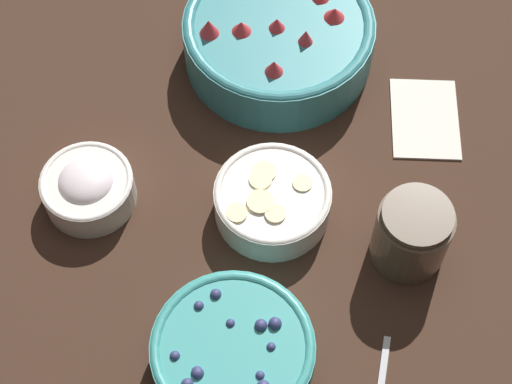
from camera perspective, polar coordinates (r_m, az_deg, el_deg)
ground_plane at (r=1.11m, az=1.10°, el=1.24°), size 4.00×4.00×0.00m
bowl_strawberries at (r=1.19m, az=1.51°, el=10.37°), size 0.26×0.26×0.10m
bowl_blueberries at (r=0.97m, az=-1.55°, el=-10.67°), size 0.18×0.18×0.06m
bowl_bananas at (r=1.06m, az=1.09°, el=-0.51°), size 0.15×0.15×0.05m
bowl_cream at (r=1.09m, az=-11.15°, el=0.34°), size 0.12×0.12×0.06m
jar_chocolate at (r=1.03m, az=10.31°, el=-2.86°), size 0.09×0.09×0.10m
napkin at (r=1.18m, az=11.20°, el=4.86°), size 0.15×0.13×0.01m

